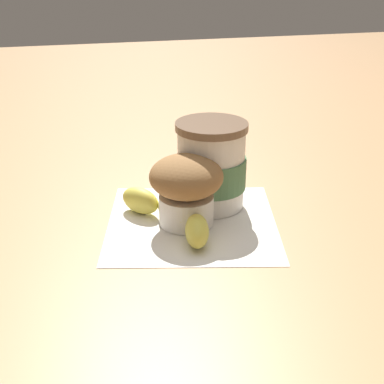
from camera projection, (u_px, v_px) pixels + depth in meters
ground_plane at (192, 223)px, 0.71m from camera, size 3.00×3.00×0.00m
paper_napkin at (192, 222)px, 0.71m from camera, size 0.27×0.27×0.00m
coffee_cup at (211, 167)px, 0.73m from camera, size 0.10×0.10×0.12m
muffin at (185, 185)px, 0.69m from camera, size 0.10×0.10×0.09m
banana at (171, 213)px, 0.69m from camera, size 0.17×0.10×0.04m
wooden_stirrer at (213, 175)px, 0.86m from camera, size 0.11×0.04×0.00m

